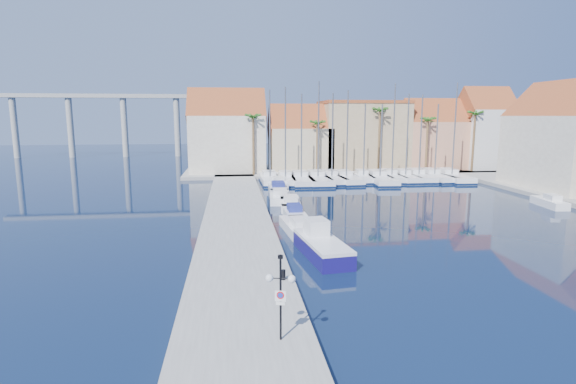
% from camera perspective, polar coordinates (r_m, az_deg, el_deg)
% --- Properties ---
extents(ground, '(260.00, 260.00, 0.00)m').
position_cam_1_polar(ground, '(30.45, 11.19, -8.77)').
color(ground, black).
rests_on(ground, ground).
extents(quay_west, '(6.00, 77.00, 0.50)m').
position_cam_1_polar(quay_west, '(41.92, -6.54, -3.19)').
color(quay_west, gray).
rests_on(quay_west, ground).
extents(shore_north, '(54.00, 16.00, 0.50)m').
position_cam_1_polar(shore_north, '(78.36, 7.19, 2.79)').
color(shore_north, gray).
rests_on(shore_north, ground).
extents(lamp_post, '(1.20, 0.55, 3.61)m').
position_cam_1_polar(lamp_post, '(18.33, -0.95, -11.66)').
color(lamp_post, black).
rests_on(lamp_post, quay_west).
extents(bollard, '(0.23, 0.23, 0.57)m').
position_cam_1_polar(bollard, '(25.41, -0.57, -10.46)').
color(bollard, black).
rests_on(bollard, quay_west).
extents(fishing_boat, '(3.07, 6.95, 2.35)m').
position_cam_1_polar(fishing_boat, '(31.07, 4.24, -6.72)').
color(fishing_boat, '#170F5C').
rests_on(fishing_boat, ground).
extents(motorboat_west_0, '(2.70, 6.89, 1.40)m').
position_cam_1_polar(motorboat_west_0, '(36.79, 1.50, -4.53)').
color(motorboat_west_0, white).
rests_on(motorboat_west_0, ground).
extents(motorboat_west_1, '(1.79, 5.47, 1.40)m').
position_cam_1_polar(motorboat_west_1, '(42.39, 0.73, -2.62)').
color(motorboat_west_1, white).
rests_on(motorboat_west_1, ground).
extents(motorboat_west_2, '(2.52, 6.35, 1.40)m').
position_cam_1_polar(motorboat_west_2, '(46.94, 0.30, -1.41)').
color(motorboat_west_2, white).
rests_on(motorboat_west_2, ground).
extents(motorboat_west_3, '(2.76, 7.12, 1.40)m').
position_cam_1_polar(motorboat_west_3, '(51.00, -1.05, -0.52)').
color(motorboat_west_3, white).
rests_on(motorboat_west_3, ground).
extents(motorboat_west_4, '(2.40, 6.90, 1.40)m').
position_cam_1_polar(motorboat_west_4, '(56.73, -1.31, 0.51)').
color(motorboat_west_4, white).
rests_on(motorboat_west_4, ground).
extents(motorboat_west_5, '(2.28, 6.70, 1.40)m').
position_cam_1_polar(motorboat_west_5, '(61.38, -1.34, 1.21)').
color(motorboat_west_5, white).
rests_on(motorboat_west_5, ground).
extents(motorboat_east_1, '(2.11, 5.01, 1.40)m').
position_cam_1_polar(motorboat_east_1, '(54.97, 30.30, -1.12)').
color(motorboat_east_1, white).
rests_on(motorboat_east_1, ground).
extents(sailboat_0, '(2.77, 10.06, 13.07)m').
position_cam_1_polar(sailboat_0, '(64.57, -2.34, 1.70)').
color(sailboat_0, white).
rests_on(sailboat_0, ground).
extents(sailboat_1, '(3.21, 9.90, 13.46)m').
position_cam_1_polar(sailboat_1, '(64.36, -0.35, 1.69)').
color(sailboat_1, white).
rests_on(sailboat_1, ground).
extents(sailboat_2, '(3.25, 11.25, 12.51)m').
position_cam_1_polar(sailboat_2, '(64.37, 1.62, 1.66)').
color(sailboat_2, white).
rests_on(sailboat_2, ground).
extents(sailboat_3, '(3.39, 11.85, 14.22)m').
position_cam_1_polar(sailboat_3, '(64.92, 3.72, 1.72)').
color(sailboat_3, white).
rests_on(sailboat_3, ground).
extents(sailboat_4, '(3.29, 10.22, 12.67)m').
position_cam_1_polar(sailboat_4, '(65.71, 5.44, 1.80)').
color(sailboat_4, white).
rests_on(sailboat_4, ground).
extents(sailboat_5, '(3.20, 10.52, 13.04)m').
position_cam_1_polar(sailboat_5, '(65.96, 7.26, 1.79)').
color(sailboat_5, white).
rests_on(sailboat_5, ground).
extents(sailboat_6, '(2.75, 8.43, 11.26)m').
position_cam_1_polar(sailboat_6, '(67.15, 9.46, 1.89)').
color(sailboat_6, white).
rests_on(sailboat_6, ground).
extents(sailboat_7, '(3.88, 11.86, 11.15)m').
position_cam_1_polar(sailboat_7, '(66.62, 11.44, 1.73)').
color(sailboat_7, white).
rests_on(sailboat_7, ground).
extents(sailboat_8, '(2.90, 9.42, 14.08)m').
position_cam_1_polar(sailboat_8, '(68.46, 12.91, 1.94)').
color(sailboat_8, white).
rests_on(sailboat_8, ground).
extents(sailboat_9, '(2.73, 9.23, 12.64)m').
position_cam_1_polar(sailboat_9, '(68.81, 14.55, 1.90)').
color(sailboat_9, white).
rests_on(sailboat_9, ground).
extents(sailboat_10, '(3.17, 10.14, 12.56)m').
position_cam_1_polar(sailboat_10, '(70.07, 16.12, 1.95)').
color(sailboat_10, white).
rests_on(sailboat_10, ground).
extents(sailboat_11, '(3.43, 10.50, 11.22)m').
position_cam_1_polar(sailboat_11, '(70.95, 17.88, 1.94)').
color(sailboat_11, white).
rests_on(sailboat_11, ground).
extents(sailboat_12, '(3.66, 11.49, 14.22)m').
position_cam_1_polar(sailboat_12, '(71.62, 19.88, 1.92)').
color(sailboat_12, white).
rests_on(sailboat_12, ground).
extents(building_0, '(12.30, 9.00, 13.50)m').
position_cam_1_polar(building_0, '(74.44, -7.72, 7.27)').
color(building_0, beige).
rests_on(building_0, shore_north).
extents(building_1, '(10.30, 8.00, 11.00)m').
position_cam_1_polar(building_1, '(75.35, 1.52, 6.44)').
color(building_1, '#C2AC89').
rests_on(building_1, shore_north).
extents(building_2, '(14.20, 10.20, 11.50)m').
position_cam_1_polar(building_2, '(78.68, 9.42, 7.15)').
color(building_2, tan).
rests_on(building_2, shore_north).
extents(building_3, '(10.30, 8.00, 12.00)m').
position_cam_1_polar(building_3, '(81.99, 17.73, 6.65)').
color(building_3, tan).
rests_on(building_3, shore_north).
extents(building_4, '(8.30, 8.00, 14.00)m').
position_cam_1_polar(building_4, '(85.25, 23.60, 7.14)').
color(building_4, silver).
rests_on(building_4, shore_north).
extents(building_6, '(9.00, 14.30, 13.50)m').
position_cam_1_polar(building_6, '(66.00, 31.80, 5.61)').
color(building_6, beige).
rests_on(building_6, shore_east).
extents(palm_0, '(2.60, 2.60, 10.15)m').
position_cam_1_polar(palm_0, '(69.46, -4.46, 9.27)').
color(palm_0, brown).
rests_on(palm_0, shore_north).
extents(palm_1, '(2.60, 2.60, 9.15)m').
position_cam_1_polar(palm_1, '(70.66, 3.77, 8.52)').
color(palm_1, brown).
rests_on(palm_1, shore_north).
extents(palm_2, '(2.60, 2.60, 11.15)m').
position_cam_1_polar(palm_2, '(73.19, 11.61, 9.85)').
color(palm_2, brown).
rests_on(palm_2, shore_north).
extents(palm_3, '(2.60, 2.60, 9.65)m').
position_cam_1_polar(palm_3, '(76.12, 17.35, 8.54)').
color(palm_3, brown).
rests_on(palm_3, shore_north).
extents(palm_4, '(2.60, 2.60, 10.65)m').
position_cam_1_polar(palm_4, '(79.74, 22.69, 8.94)').
color(palm_4, brown).
rests_on(palm_4, shore_north).
extents(viaduct, '(48.00, 2.20, 14.45)m').
position_cam_1_polar(viaduct, '(113.35, -22.67, 9.30)').
color(viaduct, '#9E9E99').
rests_on(viaduct, ground).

